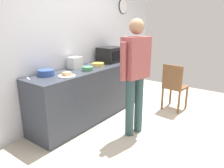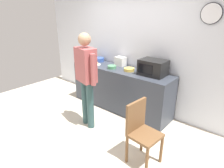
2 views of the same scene
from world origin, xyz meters
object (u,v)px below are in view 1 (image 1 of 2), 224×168
at_px(sandwich_plate, 67,75).
at_px(wooden_chair, 174,85).
at_px(salad_bowl, 88,69).
at_px(fork_utensil, 92,64).
at_px(cereal_bowl, 46,73).
at_px(mixing_bowl, 98,64).
at_px(toaster, 75,63).
at_px(spoon_utensil, 28,79).
at_px(person_standing, 135,70).
at_px(microwave, 111,54).

bearing_deg(sandwich_plate, wooden_chair, -27.36).
bearing_deg(salad_bowl, fork_utensil, 33.79).
height_order(cereal_bowl, mixing_bowl, cereal_bowl).
distance_m(toaster, spoon_utensil, 0.92).
height_order(spoon_utensil, person_standing, person_standing).
height_order(microwave, cereal_bowl, microwave).
height_order(cereal_bowl, fork_utensil, cereal_bowl).
xyz_separation_m(fork_utensil, person_standing, (-0.35, -1.17, 0.10)).
height_order(cereal_bowl, spoon_utensil, cereal_bowl).
relative_size(sandwich_plate, person_standing, 0.15).
distance_m(sandwich_plate, salad_bowl, 0.49).
bearing_deg(sandwich_plate, microwave, 8.45).
distance_m(sandwich_plate, toaster, 0.59).
height_order(salad_bowl, spoon_utensil, salad_bowl).
bearing_deg(microwave, mixing_bowl, -170.91).
height_order(microwave, sandwich_plate, microwave).
bearing_deg(spoon_utensil, toaster, -0.85).
bearing_deg(sandwich_plate, toaster, 33.96).
height_order(cereal_bowl, toaster, toaster).
bearing_deg(salad_bowl, microwave, 11.24).
bearing_deg(wooden_chair, fork_utensil, 125.33).
relative_size(toaster, spoon_utensil, 1.29).
relative_size(salad_bowl, spoon_utensil, 1.10).
height_order(fork_utensil, spoon_utensil, same).
height_order(microwave, fork_utensil, microwave).
bearing_deg(wooden_chair, person_standing, 173.22).
relative_size(microwave, mixing_bowl, 2.29).
bearing_deg(spoon_utensil, wooden_chair, -29.68).
bearing_deg(cereal_bowl, microwave, -3.19).
bearing_deg(cereal_bowl, spoon_utensil, 169.47).
height_order(cereal_bowl, person_standing, person_standing).
xyz_separation_m(person_standing, wooden_chair, (1.28, -0.15, -0.52)).
distance_m(mixing_bowl, wooden_chair, 1.56).
bearing_deg(spoon_utensil, mixing_bowl, -9.45).
bearing_deg(sandwich_plate, spoon_utensil, 141.24).
height_order(fork_utensil, person_standing, person_standing).
bearing_deg(sandwich_plate, cereal_bowl, 117.09).
xyz_separation_m(toaster, wooden_chair, (1.40, -1.30, -0.52)).
distance_m(toaster, fork_utensil, 0.48).
height_order(spoon_utensil, wooden_chair, spoon_utensil).
bearing_deg(toaster, microwave, -7.86).
bearing_deg(wooden_chair, mixing_bowl, 132.56).
bearing_deg(toaster, person_standing, -83.94).
distance_m(sandwich_plate, person_standing, 1.03).
xyz_separation_m(cereal_bowl, fork_utensil, (1.10, 0.05, -0.04)).
relative_size(microwave, cereal_bowl, 2.00).
bearing_deg(sandwich_plate, person_standing, -53.59).
bearing_deg(salad_bowl, toaster, 90.20).
bearing_deg(spoon_utensil, cereal_bowl, -10.53).
bearing_deg(toaster, mixing_bowl, -27.49).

